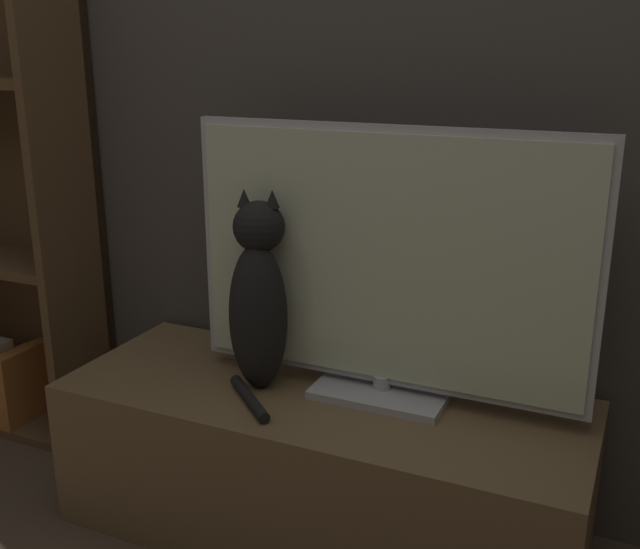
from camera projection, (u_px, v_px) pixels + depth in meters
wall_back at (371, 25)px, 1.90m from camera, size 4.80×0.05×2.60m
tv_stand at (321, 464)px, 1.96m from camera, size 1.34×0.52×0.40m
tv at (385, 268)px, 1.80m from camera, size 1.00×0.20×0.67m
cat at (259, 300)px, 1.87m from camera, size 0.21×0.29×0.51m
bookshelf at (5, 203)px, 2.42m from camera, size 0.61×0.28×1.73m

